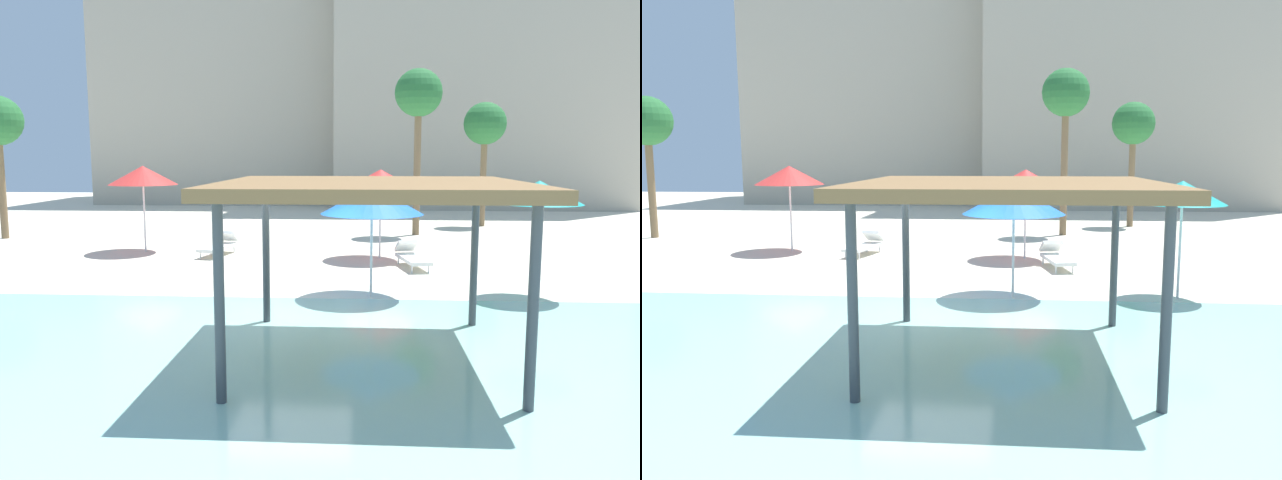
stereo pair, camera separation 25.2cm
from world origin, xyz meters
TOP-DOWN VIEW (x-y plane):
  - ground_plane at (0.00, 0.00)m, footprint 80.00×80.00m
  - lagoon_water at (0.00, -5.25)m, footprint 44.00×13.50m
  - shade_pavilion at (1.56, -2.45)m, footprint 4.63×4.63m
  - beach_umbrella_teal_0 at (5.40, 2.07)m, footprint 1.91×1.91m
  - beach_umbrella_red_1 at (-5.86, 8.14)m, footprint 2.29×2.29m
  - beach_umbrella_red_2 at (2.02, 7.22)m, footprint 2.32×2.32m
  - beach_umbrella_blue_3 at (1.65, 1.88)m, footprint 2.33×2.33m
  - lounge_chair_0 at (-3.18, 7.60)m, footprint 1.04×1.98m
  - lounge_chair_1 at (2.90, 5.75)m, footprint 0.96×1.98m
  - palm_tree_0 at (-12.51, 11.00)m, footprint 1.90×1.90m
  - palm_tree_1 at (3.68, 13.14)m, footprint 1.90×1.90m
  - palm_tree_2 at (6.98, 16.44)m, footprint 1.90×1.90m
  - hotel_block_0 at (-6.07, 32.81)m, footprint 20.02×11.54m
  - hotel_block_1 at (8.67, 29.78)m, footprint 17.72×11.11m

SIDE VIEW (x-z plane):
  - ground_plane at x=0.00m, z-range 0.00..0.00m
  - lagoon_water at x=0.00m, z-range 0.00..0.04m
  - lounge_chair_0 at x=-3.18m, z-range -0.04..0.70m
  - lounge_chair_1 at x=2.90m, z-range -0.04..0.70m
  - beach_umbrella_blue_3 at x=1.65m, z-range 0.96..3.52m
  - beach_umbrella_teal_0 at x=5.40m, z-range 1.07..3.75m
  - beach_umbrella_red_2 at x=2.02m, z-range 1.08..3.89m
  - beach_umbrella_red_1 at x=-5.86m, z-range 1.13..4.01m
  - shade_pavilion at x=1.56m, z-range 1.26..4.10m
  - palm_tree_0 at x=-12.51m, z-range 1.69..7.19m
  - palm_tree_2 at x=6.98m, z-range 1.73..7.34m
  - palm_tree_1 at x=3.68m, z-range 2.20..8.86m
  - hotel_block_0 at x=-6.07m, z-range 0.00..16.31m
  - hotel_block_1 at x=8.67m, z-range 0.00..20.87m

